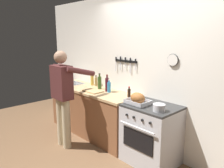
{
  "coord_description": "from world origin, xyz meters",
  "views": [
    {
      "loc": [
        2.07,
        -1.55,
        1.89
      ],
      "look_at": [
        -0.49,
        0.85,
        1.13
      ],
      "focal_mm": 35.54,
      "sensor_mm": 36.0,
      "label": 1
    }
  ],
  "objects_px": {
    "bottle_cooking_oil": "(92,80)",
    "bottle_wine_red": "(107,84)",
    "bottle_vinegar": "(96,82)",
    "roasting_pan": "(138,99)",
    "bottle_soy_sauce": "(129,93)",
    "person_cook": "(63,93)",
    "bottle_olive_oil": "(100,82)",
    "saucepan": "(159,108)",
    "stove": "(151,134)",
    "cutting_board": "(93,91)",
    "bottle_dish_soap": "(109,87)"
  },
  "relations": [
    {
      "from": "bottle_vinegar",
      "to": "bottle_cooking_oil",
      "type": "bearing_deg",
      "value": -176.34
    },
    {
      "from": "stove",
      "to": "bottle_wine_red",
      "type": "relative_size",
      "value": 2.89
    },
    {
      "from": "bottle_olive_oil",
      "to": "saucepan",
      "type": "bearing_deg",
      "value": -9.15
    },
    {
      "from": "bottle_cooking_oil",
      "to": "bottle_wine_red",
      "type": "height_order",
      "value": "bottle_wine_red"
    },
    {
      "from": "bottle_cooking_oil",
      "to": "person_cook",
      "type": "bearing_deg",
      "value": -68.77
    },
    {
      "from": "bottle_olive_oil",
      "to": "bottle_vinegar",
      "type": "height_order",
      "value": "bottle_olive_oil"
    },
    {
      "from": "bottle_vinegar",
      "to": "bottle_dish_soap",
      "type": "xyz_separation_m",
      "value": [
        0.57,
        -0.16,
        0.01
      ]
    },
    {
      "from": "saucepan",
      "to": "bottle_dish_soap",
      "type": "height_order",
      "value": "bottle_dish_soap"
    },
    {
      "from": "stove",
      "to": "saucepan",
      "type": "relative_size",
      "value": 5.47
    },
    {
      "from": "person_cook",
      "to": "bottle_soy_sauce",
      "type": "xyz_separation_m",
      "value": [
        0.81,
        0.75,
        0.02
      ]
    },
    {
      "from": "cutting_board",
      "to": "bottle_cooking_oil",
      "type": "bearing_deg",
      "value": 142.92
    },
    {
      "from": "bottle_soy_sauce",
      "to": "roasting_pan",
      "type": "bearing_deg",
      "value": -28.55
    },
    {
      "from": "bottle_cooking_oil",
      "to": "bottle_dish_soap",
      "type": "distance_m",
      "value": 0.71
    },
    {
      "from": "roasting_pan",
      "to": "bottle_olive_oil",
      "type": "distance_m",
      "value": 1.15
    },
    {
      "from": "saucepan",
      "to": "bottle_olive_oil",
      "type": "height_order",
      "value": "bottle_olive_oil"
    },
    {
      "from": "bottle_cooking_oil",
      "to": "bottle_dish_soap",
      "type": "relative_size",
      "value": 1.12
    },
    {
      "from": "bottle_soy_sauce",
      "to": "stove",
      "type": "bearing_deg",
      "value": -8.92
    },
    {
      "from": "person_cook",
      "to": "bottle_cooking_oil",
      "type": "height_order",
      "value": "person_cook"
    },
    {
      "from": "bottle_soy_sauce",
      "to": "cutting_board",
      "type": "bearing_deg",
      "value": -164.05
    },
    {
      "from": "stove",
      "to": "cutting_board",
      "type": "bearing_deg",
      "value": -174.59
    },
    {
      "from": "person_cook",
      "to": "roasting_pan",
      "type": "bearing_deg",
      "value": -63.84
    },
    {
      "from": "bottle_vinegar",
      "to": "bottle_soy_sauce",
      "type": "bearing_deg",
      "value": -7.65
    },
    {
      "from": "bottle_vinegar",
      "to": "bottle_wine_red",
      "type": "height_order",
      "value": "bottle_wine_red"
    },
    {
      "from": "saucepan",
      "to": "cutting_board",
      "type": "bearing_deg",
      "value": 179.15
    },
    {
      "from": "roasting_pan",
      "to": "bottle_cooking_oil",
      "type": "distance_m",
      "value": 1.53
    },
    {
      "from": "saucepan",
      "to": "bottle_vinegar",
      "type": "relative_size",
      "value": 0.77
    },
    {
      "from": "cutting_board",
      "to": "bottle_vinegar",
      "type": "relative_size",
      "value": 1.68
    },
    {
      "from": "stove",
      "to": "bottle_vinegar",
      "type": "distance_m",
      "value": 1.67
    },
    {
      "from": "roasting_pan",
      "to": "bottle_olive_oil",
      "type": "xyz_separation_m",
      "value": [
        -1.13,
        0.21,
        0.05
      ]
    },
    {
      "from": "bottle_vinegar",
      "to": "cutting_board",
      "type": "bearing_deg",
      "value": -46.52
    },
    {
      "from": "bottle_vinegar",
      "to": "bottle_soy_sauce",
      "type": "xyz_separation_m",
      "value": [
        1.03,
        -0.14,
        -0.01
      ]
    },
    {
      "from": "person_cook",
      "to": "bottle_olive_oil",
      "type": "bearing_deg",
      "value": -1.81
    },
    {
      "from": "bottle_vinegar",
      "to": "saucepan",
      "type": "bearing_deg",
      "value": -11.5
    },
    {
      "from": "person_cook",
      "to": "bottle_dish_soap",
      "type": "distance_m",
      "value": 0.81
    },
    {
      "from": "roasting_pan",
      "to": "bottle_soy_sauce",
      "type": "xyz_separation_m",
      "value": [
        -0.34,
        0.19,
        -0.0
      ]
    },
    {
      "from": "stove",
      "to": "bottle_cooking_oil",
      "type": "bearing_deg",
      "value": 172.72
    },
    {
      "from": "cutting_board",
      "to": "bottle_wine_red",
      "type": "relative_size",
      "value": 1.16
    },
    {
      "from": "stove",
      "to": "roasting_pan",
      "type": "xyz_separation_m",
      "value": [
        -0.19,
        -0.1,
        0.53
      ]
    },
    {
      "from": "bottle_dish_soap",
      "to": "stove",
      "type": "bearing_deg",
      "value": -3.34
    },
    {
      "from": "saucepan",
      "to": "bottle_dish_soap",
      "type": "distance_m",
      "value": 1.23
    },
    {
      "from": "person_cook",
      "to": "saucepan",
      "type": "height_order",
      "value": "person_cook"
    },
    {
      "from": "roasting_pan",
      "to": "bottle_wine_red",
      "type": "bearing_deg",
      "value": 168.07
    },
    {
      "from": "roasting_pan",
      "to": "bottle_soy_sauce",
      "type": "bearing_deg",
      "value": 151.45
    },
    {
      "from": "saucepan",
      "to": "bottle_wine_red",
      "type": "xyz_separation_m",
      "value": [
        -1.29,
        0.22,
        0.08
      ]
    },
    {
      "from": "bottle_olive_oil",
      "to": "bottle_wine_red",
      "type": "xyz_separation_m",
      "value": [
        0.24,
        -0.02,
        0.0
      ]
    },
    {
      "from": "stove",
      "to": "person_cook",
      "type": "relative_size",
      "value": 0.54
    },
    {
      "from": "saucepan",
      "to": "bottle_soy_sauce",
      "type": "height_order",
      "value": "bottle_soy_sauce"
    },
    {
      "from": "roasting_pan",
      "to": "person_cook",
      "type": "bearing_deg",
      "value": -153.79
    },
    {
      "from": "bottle_dish_soap",
      "to": "bottle_wine_red",
      "type": "bearing_deg",
      "value": 162.4
    },
    {
      "from": "person_cook",
      "to": "cutting_board",
      "type": "xyz_separation_m",
      "value": [
        0.1,
        0.55,
        -0.04
      ]
    }
  ]
}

